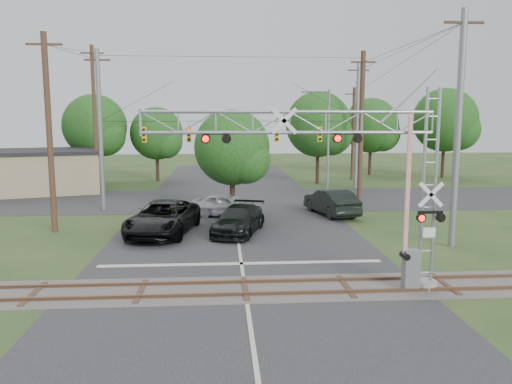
{
  "coord_description": "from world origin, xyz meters",
  "views": [
    {
      "loc": [
        -0.87,
        -16.6,
        6.56
      ],
      "look_at": [
        0.81,
        7.5,
        3.04
      ],
      "focal_mm": 35.0,
      "sensor_mm": 36.0,
      "label": 1
    }
  ],
  "objects": [
    {
      "name": "road_cross",
      "position": [
        0.0,
        24.0,
        0.01
      ],
      "size": [
        90.0,
        12.0,
        0.02
      ],
      "primitive_type": "cube",
      "color": "#28292B",
      "rests_on": "ground"
    },
    {
      "name": "car_dark",
      "position": [
        0.1,
        11.81,
        0.8
      ],
      "size": [
        3.74,
        5.9,
        1.59
      ],
      "primitive_type": "imported",
      "rotation": [
        0.0,
        0.0,
        -0.3
      ],
      "color": "black",
      "rests_on": "ground"
    },
    {
      "name": "utility_poles",
      "position": [
        2.21,
        23.08,
        5.96
      ],
      "size": [
        27.41,
        29.2,
        12.98
      ],
      "color": "#482E21",
      "rests_on": "ground"
    },
    {
      "name": "treeline",
      "position": [
        3.6,
        35.24,
        5.78
      ],
      "size": [
        57.12,
        29.9,
        10.06
      ],
      "color": "#342117",
      "rests_on": "ground"
    },
    {
      "name": "crossing_gantry",
      "position": [
        3.7,
        1.63,
        4.78
      ],
      "size": [
        11.34,
        0.99,
        7.75
      ],
      "color": "gray",
      "rests_on": "ground"
    },
    {
      "name": "streetlight",
      "position": [
        7.91,
        24.84,
        5.06
      ],
      "size": [
        2.41,
        0.25,
        9.05
      ],
      "color": "gray",
      "rests_on": "ground"
    },
    {
      "name": "ground",
      "position": [
        0.0,
        0.0,
        0.0
      ],
      "size": [
        160.0,
        160.0,
        0.0
      ],
      "primitive_type": "plane",
      "color": "#2A411E",
      "rests_on": "ground"
    },
    {
      "name": "commercial_building",
      "position": [
        -20.39,
        29.13,
        1.92
      ],
      "size": [
        18.16,
        12.79,
        3.83
      ],
      "rotation": [
        0.0,
        0.0,
        0.29
      ],
      "color": "#9C8568",
      "rests_on": "ground"
    },
    {
      "name": "traffic_signal_span",
      "position": [
        0.93,
        20.0,
        5.71
      ],
      "size": [
        19.34,
        0.36,
        11.5
      ],
      "color": "gray",
      "rests_on": "ground"
    },
    {
      "name": "railroad_track",
      "position": [
        0.0,
        2.0,
        0.03
      ],
      "size": [
        90.0,
        3.2,
        0.17
      ],
      "color": "#48423F",
      "rests_on": "ground"
    },
    {
      "name": "sedan_silver",
      "position": [
        -0.53,
        16.79,
        0.8
      ],
      "size": [
        5.05,
        3.36,
        1.6
      ],
      "primitive_type": "imported",
      "rotation": [
        0.0,
        0.0,
        1.23
      ],
      "color": "#A9ACB1",
      "rests_on": "ground"
    },
    {
      "name": "road_main",
      "position": [
        0.0,
        10.0,
        0.01
      ],
      "size": [
        14.0,
        90.0,
        0.02
      ],
      "primitive_type": "cube",
      "color": "#28292B",
      "rests_on": "ground"
    },
    {
      "name": "suv_dark",
      "position": [
        6.7,
        17.05,
        0.91
      ],
      "size": [
        3.12,
        5.8,
        1.81
      ],
      "primitive_type": "imported",
      "rotation": [
        0.0,
        0.0,
        3.37
      ],
      "color": "black",
      "rests_on": "ground"
    },
    {
      "name": "pickup_black",
      "position": [
        -4.26,
        11.89,
        0.95
      ],
      "size": [
        4.27,
        7.26,
        1.9
      ],
      "primitive_type": "imported",
      "rotation": [
        0.0,
        0.0,
        -0.17
      ],
      "color": "black",
      "rests_on": "ground"
    }
  ]
}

